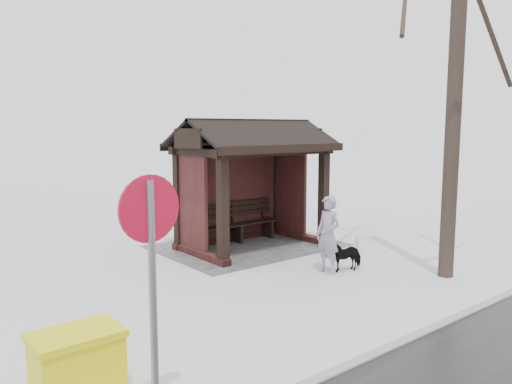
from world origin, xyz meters
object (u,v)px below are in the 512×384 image
dog (344,255)px  road_sign (151,250)px  bus_shelter (248,158)px  grit_bin (77,363)px  pedestrian (328,235)px

dog → road_sign: road_sign is taller
bus_shelter → dog: bus_shelter is taller
grit_bin → road_sign: bearing=107.3°
dog → road_sign: bearing=-53.0°
bus_shelter → road_sign: size_ratio=1.45×
pedestrian → dog: bearing=82.2°
pedestrian → dog: size_ratio=2.08×
bus_shelter → road_sign: (5.28, 5.32, -0.39)m
bus_shelter → grit_bin: bus_shelter is taller
bus_shelter → pedestrian: (0.15, 2.77, -1.38)m
pedestrian → road_sign: 5.82m
grit_bin → road_sign: 1.83m
bus_shelter → pedestrian: size_ratio=2.31×
bus_shelter → grit_bin: (5.64, 4.22, -1.80)m
dog → pedestrian: bearing=-84.9°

